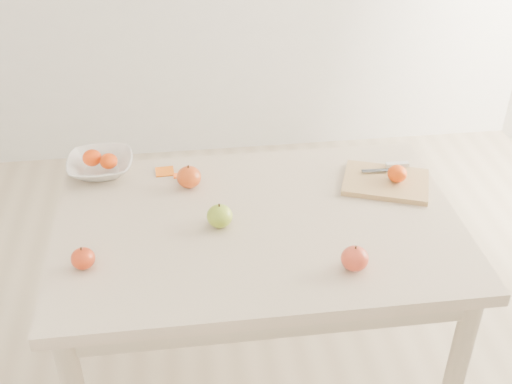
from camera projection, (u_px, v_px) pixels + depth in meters
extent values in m
cube|color=beige|center=(258.00, 226.00, 1.91)|extent=(1.20, 0.80, 0.04)
cylinder|color=#BCAA8E|center=(100.00, 264.00, 2.34)|extent=(0.06, 0.06, 0.71)
cylinder|color=#BCAA8E|center=(386.00, 241.00, 2.46)|extent=(0.06, 0.06, 0.71)
cylinder|color=#BCAA8E|center=(453.00, 382.00, 1.90)|extent=(0.06, 0.06, 0.71)
cube|color=tan|center=(386.00, 182.00, 2.06)|extent=(0.32, 0.28, 0.02)
ellipsoid|color=#D33E07|center=(397.00, 174.00, 2.04)|extent=(0.06, 0.06, 0.05)
imported|color=silver|center=(101.00, 166.00, 2.11)|extent=(0.21, 0.21, 0.05)
ellipsoid|color=#D23E07|center=(92.00, 158.00, 2.11)|extent=(0.06, 0.06, 0.05)
ellipsoid|color=#C93B07|center=(109.00, 161.00, 2.09)|extent=(0.06, 0.06, 0.05)
cube|color=orange|center=(165.00, 173.00, 2.12)|extent=(0.06, 0.05, 0.01)
cube|color=#EC5110|center=(180.00, 176.00, 2.11)|extent=(0.05, 0.04, 0.01)
cube|color=silver|center=(397.00, 165.00, 2.12)|extent=(0.08, 0.02, 0.01)
cube|color=#3B3F44|center=(376.00, 170.00, 2.09)|extent=(0.10, 0.02, 0.00)
ellipsoid|color=olive|center=(220.00, 216.00, 1.86)|extent=(0.08, 0.08, 0.07)
ellipsoid|color=maroon|center=(83.00, 258.00, 1.71)|extent=(0.07, 0.07, 0.06)
ellipsoid|color=#911505|center=(189.00, 177.00, 2.04)|extent=(0.08, 0.08, 0.07)
ellipsoid|color=#A6181E|center=(355.00, 258.00, 1.71)|extent=(0.07, 0.07, 0.07)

